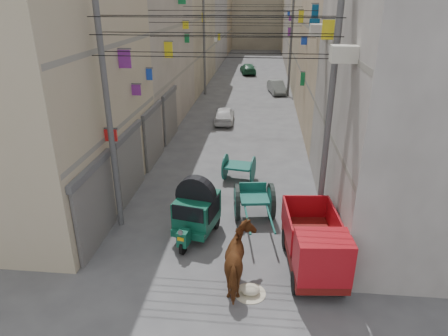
# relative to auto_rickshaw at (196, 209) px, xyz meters

# --- Properties ---
(building_row_left) EXTENTS (8.00, 62.00, 14.00)m
(building_row_left) POSITION_rel_auto_rickshaw_xyz_m (-7.33, 28.52, 5.45)
(building_row_left) COLOR tan
(building_row_left) RESTS_ON ground
(building_row_right) EXTENTS (8.00, 62.00, 14.00)m
(building_row_right) POSITION_rel_auto_rickshaw_xyz_m (8.66, 28.52, 5.45)
(building_row_right) COLOR #A7A09C
(building_row_right) RESTS_ON ground
(end_cap_building) EXTENTS (22.00, 10.00, 13.00)m
(end_cap_building) POSITION_rel_auto_rickshaw_xyz_m (0.66, 60.40, 5.49)
(end_cap_building) COLOR #B6AA8F
(end_cap_building) RESTS_ON ground
(shutters_left) EXTENTS (0.18, 14.40, 2.88)m
(shutters_left) POSITION_rel_auto_rickshaw_xyz_m (-3.26, 4.77, 0.49)
(shutters_left) COLOR #4E4E53
(shutters_left) RESTS_ON ground
(signboards) EXTENTS (8.22, 40.52, 5.67)m
(signboards) POSITION_rel_auto_rickshaw_xyz_m (0.65, 16.06, 2.42)
(signboards) COLOR #7A258A
(signboards) RESTS_ON ground
(ac_units) EXTENTS (0.70, 6.55, 3.35)m
(ac_units) POSITION_rel_auto_rickshaw_xyz_m (4.31, 2.06, 6.43)
(ac_units) COLOR beige
(ac_units) RESTS_ON ground
(utility_poles) EXTENTS (7.40, 22.20, 8.00)m
(utility_poles) POSITION_rel_auto_rickshaw_xyz_m (0.66, 11.40, 2.99)
(utility_poles) COLOR #4F4F52
(utility_poles) RESTS_ON ground
(overhead_cables) EXTENTS (7.40, 22.52, 1.12)m
(overhead_cables) POSITION_rel_auto_rickshaw_xyz_m (0.66, 8.80, 5.76)
(overhead_cables) COLOR black
(overhead_cables) RESTS_ON ground
(auto_rickshaw) EXTENTS (1.72, 2.52, 1.71)m
(auto_rickshaw) POSITION_rel_auto_rickshaw_xyz_m (0.00, 0.00, 0.00)
(auto_rickshaw) COLOR black
(auto_rickshaw) RESTS_ON ground
(tonga_cart) EXTENTS (1.64, 3.24, 1.40)m
(tonga_cart) POSITION_rel_auto_rickshaw_xyz_m (1.98, 1.33, -0.28)
(tonga_cart) COLOR black
(tonga_cart) RESTS_ON ground
(mini_truck) EXTENTS (1.80, 3.52, 1.91)m
(mini_truck) POSITION_rel_auto_rickshaw_xyz_m (3.90, -2.00, -0.09)
(mini_truck) COLOR black
(mini_truck) RESTS_ON ground
(second_cart) EXTENTS (1.54, 1.41, 1.21)m
(second_cart) POSITION_rel_auto_rickshaw_xyz_m (1.19, 4.76, -0.36)
(second_cart) COLOR #13554A
(second_cart) RESTS_ON ground
(feed_sack) EXTENTS (0.57, 0.45, 0.28)m
(feed_sack) POSITION_rel_auto_rickshaw_xyz_m (2.01, -2.95, -0.87)
(feed_sack) COLOR beige
(feed_sack) RESTS_ON ground
(horse) EXTENTS (1.06, 2.12, 1.75)m
(horse) POSITION_rel_auto_rickshaw_xyz_m (1.72, -2.60, -0.14)
(horse) COLOR brown
(horse) RESTS_ON ground
(distant_car_white) EXTENTS (1.40, 3.23, 1.08)m
(distant_car_white) POSITION_rel_auto_rickshaw_xyz_m (-0.39, 13.93, -0.47)
(distant_car_white) COLOR silver
(distant_car_white) RESTS_ON ground
(distant_car_grey) EXTENTS (1.78, 3.47, 1.09)m
(distant_car_grey) POSITION_rel_auto_rickshaw_xyz_m (3.30, 23.38, -0.46)
(distant_car_grey) COLOR slate
(distant_car_grey) RESTS_ON ground
(distant_car_green) EXTENTS (2.12, 3.96, 1.09)m
(distant_car_green) POSITION_rel_auto_rickshaw_xyz_m (0.35, 33.04, -0.46)
(distant_car_green) COLOR #1D5536
(distant_car_green) RESTS_ON ground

